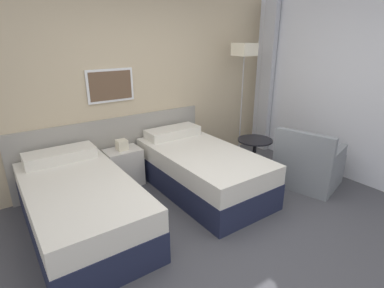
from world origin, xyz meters
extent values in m
plane|color=#47474C|center=(0.00, 0.00, 0.00)|extent=(16.00, 16.00, 0.00)
cube|color=#C6B28E|center=(0.00, 2.07, 1.35)|extent=(10.00, 0.06, 2.70)
cube|color=gray|center=(-0.40, 2.02, 0.46)|extent=(2.78, 0.04, 0.93)
cube|color=white|center=(-0.40, 2.03, 1.38)|extent=(0.64, 0.03, 0.44)
cube|color=brown|center=(-0.40, 2.01, 1.38)|extent=(0.58, 0.01, 0.38)
cube|color=#B7BAC1|center=(2.32, 1.69, 1.32)|extent=(0.10, 0.24, 2.64)
cube|color=#1E233D|center=(-1.20, 1.02, 0.17)|extent=(1.01, 1.94, 0.34)
cube|color=silver|center=(-1.20, 1.02, 0.46)|extent=(1.00, 1.92, 0.24)
cube|color=silver|center=(-1.20, 1.76, 0.64)|extent=(0.81, 0.34, 0.13)
cube|color=#1E233D|center=(0.40, 1.02, 0.17)|extent=(1.01, 1.94, 0.34)
cube|color=silver|center=(0.40, 1.02, 0.46)|extent=(1.00, 1.92, 0.24)
cube|color=silver|center=(0.40, 1.76, 0.64)|extent=(0.81, 0.34, 0.13)
cube|color=beige|center=(-0.40, 1.79, 0.26)|extent=(0.48, 0.34, 0.53)
cube|color=beige|center=(-0.40, 1.79, 0.60)|extent=(0.14, 0.14, 0.14)
cylinder|color=#9E9993|center=(1.64, 1.60, 0.01)|extent=(0.24, 0.24, 0.02)
cylinder|color=#9E9993|center=(1.64, 1.60, 0.87)|extent=(0.02, 0.02, 1.70)
cube|color=beige|center=(1.64, 1.60, 1.81)|extent=(0.30, 0.30, 0.19)
cylinder|color=black|center=(1.28, 0.92, 0.01)|extent=(0.33, 0.33, 0.01)
cylinder|color=black|center=(1.28, 0.92, 0.29)|extent=(0.05, 0.05, 0.56)
cylinder|color=black|center=(1.28, 0.92, 0.58)|extent=(0.50, 0.50, 0.02)
cube|color=gray|center=(1.76, 0.31, 0.21)|extent=(0.93, 0.95, 0.41)
cube|color=gray|center=(1.45, 0.23, 0.63)|extent=(0.30, 0.77, 0.43)
cube|color=gray|center=(1.85, -0.02, 0.50)|extent=(0.64, 0.25, 0.18)
cube|color=gray|center=(1.67, 0.64, 0.50)|extent=(0.64, 0.25, 0.18)
camera|label=1|loc=(-1.84, -1.90, 2.00)|focal=28.00mm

